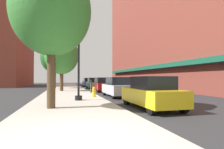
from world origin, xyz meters
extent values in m
plane|color=#2D2D30|center=(4.00, 18.00, 0.00)|extent=(90.00, 90.00, 0.00)
cube|color=#B7B2A8|center=(0.00, 19.00, 0.06)|extent=(4.80, 50.00, 0.12)
cube|color=brown|center=(15.00, 22.00, 13.31)|extent=(6.00, 40.00, 26.62)
cube|color=#144C38|center=(11.65, 22.00, 3.10)|extent=(0.90, 34.00, 0.50)
cube|color=brown|center=(-11.00, 37.00, 7.34)|extent=(6.00, 18.00, 14.68)
cylinder|color=black|center=(0.55, 7.52, 0.27)|extent=(0.48, 0.48, 0.30)
cylinder|color=black|center=(0.55, 7.52, 3.02)|extent=(0.14, 0.14, 5.20)
sphere|color=silver|center=(0.55, 7.52, 5.80)|extent=(0.44, 0.44, 0.44)
cylinder|color=gold|center=(1.86, 9.26, 0.43)|extent=(0.26, 0.26, 0.62)
sphere|color=gold|center=(1.86, 9.26, 0.79)|extent=(0.24, 0.24, 0.24)
cylinder|color=gold|center=(2.00, 9.26, 0.52)|extent=(0.12, 0.10, 0.10)
cylinder|color=slate|center=(2.05, 12.38, 0.65)|extent=(0.06, 0.06, 1.05)
cube|color=#33383D|center=(2.05, 12.38, 1.30)|extent=(0.14, 0.09, 0.26)
cylinder|color=#4C3823|center=(-1.75, 23.31, 1.65)|extent=(0.40, 0.40, 3.06)
ellipsoid|color=#235B23|center=(-1.75, 23.31, 4.68)|extent=(4.01, 4.01, 4.61)
cylinder|color=#4C3823|center=(-0.67, 17.18, 1.46)|extent=(0.40, 0.40, 2.69)
ellipsoid|color=#387F33|center=(-0.67, 17.18, 4.26)|extent=(3.87, 3.87, 4.45)
cylinder|color=#4C3823|center=(-0.98, 4.63, 1.78)|extent=(0.40, 0.40, 3.31)
ellipsoid|color=#387F33|center=(-0.98, 4.63, 4.88)|extent=(3.85, 3.85, 4.42)
cylinder|color=black|center=(3.22, 5.60, 0.32)|extent=(0.22, 0.64, 0.64)
cylinder|color=black|center=(4.78, 5.60, 0.32)|extent=(0.22, 0.64, 0.64)
cylinder|color=black|center=(3.22, 2.40, 0.32)|extent=(0.22, 0.64, 0.64)
cylinder|color=black|center=(4.78, 2.40, 0.32)|extent=(0.22, 0.64, 0.64)
cube|color=gold|center=(4.00, 4.00, 0.64)|extent=(1.80, 4.30, 0.76)
cube|color=black|center=(4.00, 3.85, 1.34)|extent=(1.56, 2.20, 0.64)
cylinder|color=black|center=(3.22, 11.77, 0.32)|extent=(0.22, 0.64, 0.64)
cylinder|color=black|center=(4.78, 11.77, 0.32)|extent=(0.22, 0.64, 0.64)
cylinder|color=black|center=(3.22, 8.57, 0.32)|extent=(0.22, 0.64, 0.64)
cylinder|color=black|center=(4.78, 8.57, 0.32)|extent=(0.22, 0.64, 0.64)
cube|color=#B2B2BA|center=(4.00, 10.17, 0.64)|extent=(1.80, 4.30, 0.76)
cube|color=black|center=(4.00, 10.02, 1.34)|extent=(1.56, 2.20, 0.64)
cylinder|color=black|center=(3.22, 18.09, 0.32)|extent=(0.22, 0.64, 0.64)
cylinder|color=black|center=(4.78, 18.09, 0.32)|extent=(0.22, 0.64, 0.64)
cylinder|color=black|center=(3.22, 14.89, 0.32)|extent=(0.22, 0.64, 0.64)
cylinder|color=black|center=(4.78, 14.89, 0.32)|extent=(0.22, 0.64, 0.64)
cube|color=red|center=(4.00, 16.49, 0.64)|extent=(1.80, 4.30, 0.76)
cube|color=black|center=(4.00, 16.34, 1.34)|extent=(1.56, 2.20, 0.64)
cylinder|color=black|center=(3.22, 24.88, 0.32)|extent=(0.22, 0.64, 0.64)
cylinder|color=black|center=(4.78, 24.88, 0.32)|extent=(0.22, 0.64, 0.64)
cylinder|color=black|center=(3.22, 21.68, 0.32)|extent=(0.22, 0.64, 0.64)
cylinder|color=black|center=(4.78, 21.68, 0.32)|extent=(0.22, 0.64, 0.64)
cube|color=#196638|center=(4.00, 23.28, 0.64)|extent=(1.80, 4.30, 0.76)
cube|color=black|center=(4.00, 23.13, 1.34)|extent=(1.56, 2.20, 0.64)
cylinder|color=black|center=(3.22, 31.18, 0.32)|extent=(0.22, 0.64, 0.64)
cylinder|color=black|center=(4.78, 31.18, 0.32)|extent=(0.22, 0.64, 0.64)
cylinder|color=black|center=(3.22, 27.98, 0.32)|extent=(0.22, 0.64, 0.64)
cylinder|color=black|center=(4.78, 27.98, 0.32)|extent=(0.22, 0.64, 0.64)
cube|color=#1E389E|center=(4.00, 29.58, 0.64)|extent=(1.80, 4.30, 0.76)
cube|color=black|center=(4.00, 29.43, 1.34)|extent=(1.56, 2.20, 0.64)
camera|label=1|loc=(-0.38, -4.65, 1.56)|focal=29.14mm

